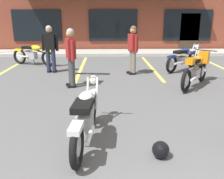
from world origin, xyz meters
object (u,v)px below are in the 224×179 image
Objects in this scene: motorcycle_black_cruiser at (183,58)px; helmet_on_pavement at (161,150)px; motorcycle_blue_standard at (197,68)px; person_in_shorts_foreground at (50,46)px; person_by_back_row at (133,47)px; motorcycle_foreground_classic at (86,116)px; motorcycle_red_sportbike at (34,54)px; person_near_building at (71,54)px.

motorcycle_black_cruiser is 6.44m from helmet_on_pavement.
motorcycle_blue_standard is 5.04m from person_in_shorts_foreground.
helmet_on_pavement is at bearing -109.30° from motorcycle_black_cruiser.
person_by_back_row reaches higher than motorcycle_blue_standard.
motorcycle_foreground_classic is at bearing -104.50° from person_by_back_row.
person_in_shorts_foreground reaches higher than motorcycle_red_sportbike.
person_by_back_row is (-1.73, 1.57, 0.42)m from motorcycle_blue_standard.
person_in_shorts_foreground is 6.44× the size of helmet_on_pavement.
motorcycle_foreground_classic is 1.26× the size of person_near_building.
motorcycle_black_cruiser is at bearing 16.31° from person_by_back_row.
motorcycle_foreground_classic is 1.26× the size of person_by_back_row.
motorcycle_foreground_classic is at bearing -131.68° from motorcycle_blue_standard.
motorcycle_red_sportbike is at bearing 125.35° from person_in_shorts_foreground.
person_by_back_row is 1.00× the size of person_near_building.
person_near_building is at bearing 101.06° from motorcycle_foreground_classic.
helmet_on_pavement is at bearing -65.31° from person_near_building.
motorcycle_blue_standard is (5.66, -3.30, 0.07)m from motorcycle_red_sportbike.
motorcycle_black_cruiser is at bearing -11.04° from motorcycle_red_sportbike.
motorcycle_blue_standard is 3.69m from person_near_building.
motorcycle_black_cruiser is 4.93m from person_in_shorts_foreground.
person_near_building reaches higher than motorcycle_foreground_classic.
person_in_shorts_foreground is at bearing 107.33° from motorcycle_foreground_classic.
motorcycle_foreground_classic and motorcycle_red_sportbike have the same top height.
helmet_on_pavement is at bearing -25.35° from motorcycle_foreground_classic.
motorcycle_red_sportbike and motorcycle_blue_standard have the same top height.
person_in_shorts_foreground reaches higher than motorcycle_blue_standard.
person_by_back_row is (1.28, 4.95, 0.49)m from motorcycle_foreground_classic.
person_by_back_row reaches higher than helmet_on_pavement.
person_by_back_row is at bearing 39.63° from person_near_building.
helmet_on_pavement is (-1.88, -3.92, -0.40)m from motorcycle_blue_standard.
motorcycle_foreground_classic is 8.11× the size of helmet_on_pavement.
motorcycle_foreground_classic is 1.23× the size of motorcycle_black_cruiser.
person_in_shorts_foreground is at bearing 173.74° from person_by_back_row.
motorcycle_red_sportbike is at bearing 149.75° from motorcycle_blue_standard.
motorcycle_red_sportbike is at bearing 156.22° from person_by_back_row.
motorcycle_foreground_classic is 1.26× the size of person_in_shorts_foreground.
motorcycle_blue_standard is 6.88× the size of helmet_on_pavement.
person_in_shorts_foreground and person_by_back_row have the same top height.
person_in_shorts_foreground is at bearing -54.65° from motorcycle_red_sportbike.
motorcycle_black_cruiser is 6.57× the size of helmet_on_pavement.
motorcycle_red_sportbike is 1.19× the size of person_in_shorts_foreground.
motorcycle_black_cruiser reaches higher than helmet_on_pavement.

